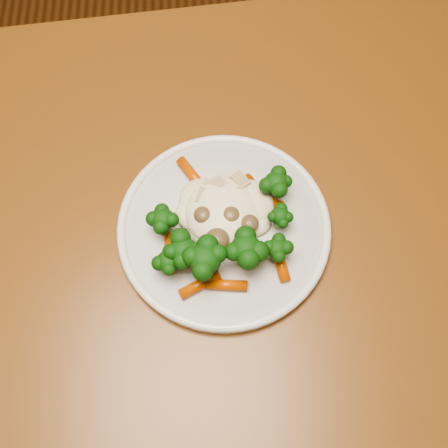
{
  "coord_description": "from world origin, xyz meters",
  "views": [
    {
      "loc": [
        0.15,
        0.03,
        1.34
      ],
      "look_at": [
        0.15,
        0.28,
        0.77
      ],
      "focal_mm": 45.0,
      "sensor_mm": 36.0,
      "label": 1
    }
  ],
  "objects": [
    {
      "name": "dining_table",
      "position": [
        0.2,
        0.26,
        0.64
      ],
      "size": [
        1.18,
        0.86,
        0.75
      ],
      "rotation": [
        0.0,
        0.0,
        0.11
      ],
      "color": "brown",
      "rests_on": "ground"
    },
    {
      "name": "plate",
      "position": [
        0.15,
        0.28,
        0.76
      ],
      "size": [
        0.24,
        0.24,
        0.01
      ],
      "primitive_type": "cylinder",
      "color": "white",
      "rests_on": "dining_table"
    },
    {
      "name": "meal",
      "position": [
        0.15,
        0.27,
        0.78
      ],
      "size": [
        0.17,
        0.17,
        0.05
      ],
      "color": "#FCF0C9",
      "rests_on": "plate"
    }
  ]
}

